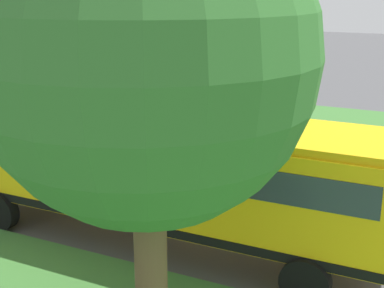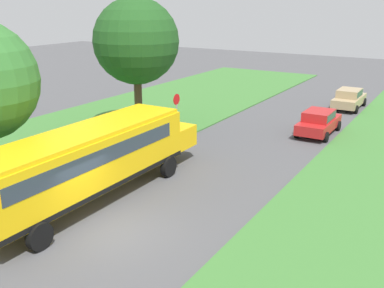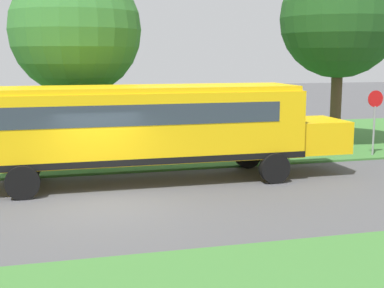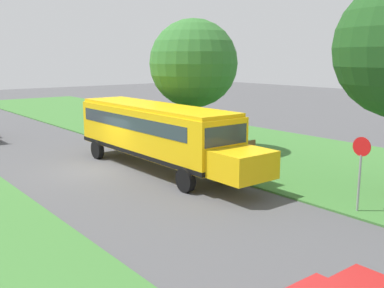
% 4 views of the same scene
% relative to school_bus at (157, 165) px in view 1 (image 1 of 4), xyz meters
% --- Properties ---
extents(ground_plane, '(120.00, 120.00, 0.00)m').
position_rel_school_bus_xyz_m(ground_plane, '(2.60, -1.75, -1.92)').
color(ground_plane, '#4C4C4F').
extents(grass_far_side, '(10.00, 80.00, 0.07)m').
position_rel_school_bus_xyz_m(grass_far_side, '(11.60, -1.75, -1.89)').
color(grass_far_side, '#3D7533').
rests_on(grass_far_side, ground).
extents(school_bus, '(2.84, 12.42, 3.16)m').
position_rel_school_bus_xyz_m(school_bus, '(0.00, 0.00, 0.00)').
color(school_bus, yellow).
rests_on(school_bus, ground).
extents(oak_tree_beside_bus, '(4.96, 4.96, 7.57)m').
position_rel_school_bus_xyz_m(oak_tree_beside_bus, '(-3.86, -2.06, 3.22)').
color(oak_tree_beside_bus, brown).
rests_on(oak_tree_beside_bus, ground).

